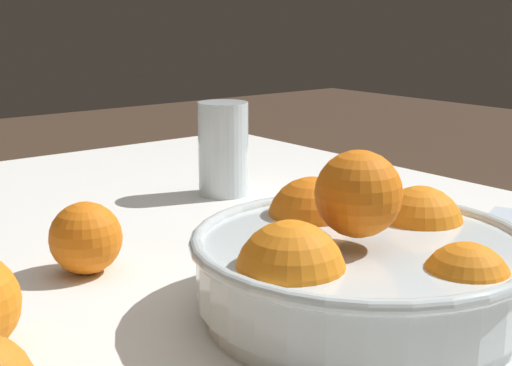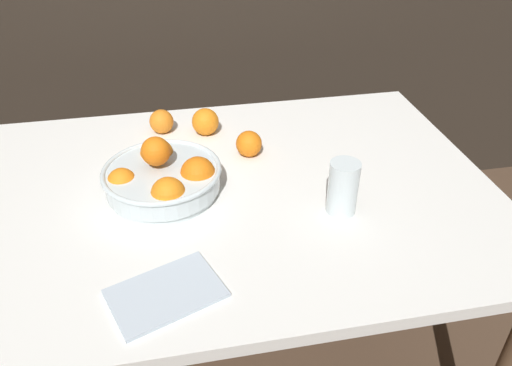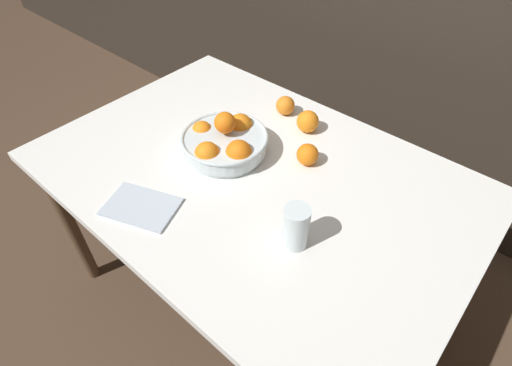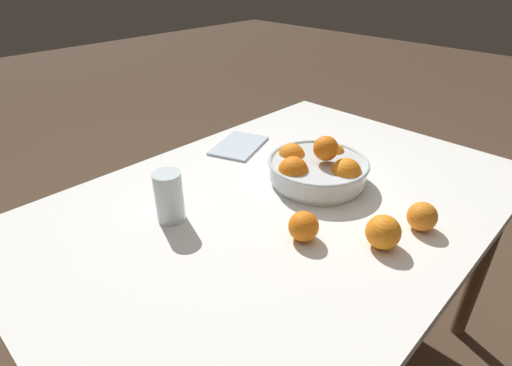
% 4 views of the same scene
% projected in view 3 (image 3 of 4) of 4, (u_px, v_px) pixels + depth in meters
% --- Properties ---
extents(ground_plane, '(12.00, 12.00, 0.00)m').
position_uv_depth(ground_plane, '(254.00, 293.00, 1.75)').
color(ground_plane, '#4C3828').
extents(dining_table, '(1.35, 0.92, 0.72)m').
position_uv_depth(dining_table, '(253.00, 188.00, 1.30)').
color(dining_table, white).
rests_on(dining_table, ground_plane).
extents(fruit_bowl, '(0.28, 0.28, 0.14)m').
position_uv_depth(fruit_bowl, '(225.00, 142.00, 1.28)').
color(fruit_bowl, silver).
rests_on(fruit_bowl, dining_table).
extents(juice_glass, '(0.07, 0.07, 0.13)m').
position_uv_depth(juice_glass, '(296.00, 229.00, 1.01)').
color(juice_glass, '#F4A314').
rests_on(juice_glass, dining_table).
extents(orange_loose_near_bowl, '(0.07, 0.07, 0.07)m').
position_uv_depth(orange_loose_near_bowl, '(308.00, 155.00, 1.26)').
color(orange_loose_near_bowl, orange).
rests_on(orange_loose_near_bowl, dining_table).
extents(orange_loose_front, '(0.07, 0.07, 0.07)m').
position_uv_depth(orange_loose_front, '(285.00, 106.00, 1.46)').
color(orange_loose_front, orange).
rests_on(orange_loose_front, dining_table).
extents(orange_loose_aside, '(0.08, 0.08, 0.08)m').
position_uv_depth(orange_loose_aside, '(308.00, 122.00, 1.38)').
color(orange_loose_aside, orange).
rests_on(orange_loose_aside, dining_table).
extents(napkin, '(0.24, 0.20, 0.01)m').
position_uv_depth(napkin, '(141.00, 207.00, 1.14)').
color(napkin, silver).
rests_on(napkin, dining_table).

